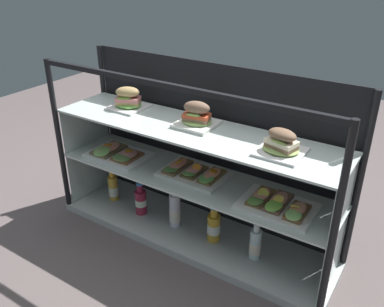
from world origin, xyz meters
The scene contains 18 objects.
ground_plane centered at (0.00, 0.00, -0.01)m, with size 6.00×6.00×0.02m, color #605353.
case_base_deck centered at (0.00, 0.00, 0.02)m, with size 1.55×0.41×0.04m, color silver.
case_frame centered at (0.00, 0.13, 0.50)m, with size 1.55×0.41×0.92m.
riser_lower_tier centered at (0.00, 0.00, 0.20)m, with size 1.49×0.35×0.32m.
shelf_lower_glass centered at (0.00, 0.00, 0.37)m, with size 1.51×0.36×0.01m, color silver.
riser_upper_tier centered at (0.00, 0.00, 0.50)m, with size 1.49×0.35×0.26m.
shelf_upper_glass centered at (0.00, 0.00, 0.64)m, with size 1.51×0.36×0.01m, color silver.
plated_roll_sandwich_right_of_center centered at (-0.44, 0.05, 0.69)m, with size 0.18×0.18×0.12m.
plated_roll_sandwich_far_right centered at (0.00, 0.04, 0.69)m, with size 0.19×0.19×0.13m.
plated_roll_sandwich_near_right_corner centered at (0.46, -0.02, 0.68)m, with size 0.19×0.19×0.11m.
open_sandwich_tray_far_right centered at (-0.48, -0.03, 0.39)m, with size 0.34×0.24×0.06m.
open_sandwich_tray_right_of_center centered at (0.00, 0.02, 0.39)m, with size 0.34×0.24×0.07m.
open_sandwich_tray_center centered at (0.48, -0.03, 0.39)m, with size 0.34×0.24×0.06m.
juice_bottle_front_second centered at (-0.57, 0.00, 0.12)m, with size 0.06×0.06×0.20m.
juice_bottle_front_middle centered at (-0.33, -0.02, 0.13)m, with size 0.07×0.07×0.20m.
juice_bottle_near_post centered at (-0.10, -0.01, 0.14)m, with size 0.06×0.06×0.25m.
juice_bottle_front_left_end centered at (0.14, -0.01, 0.13)m, with size 0.07×0.07×0.21m.
juice_bottle_back_right centered at (0.38, -0.02, 0.13)m, with size 0.06×0.06×0.22m.
Camera 1 is at (1.00, -1.53, 1.42)m, focal length 38.53 mm.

